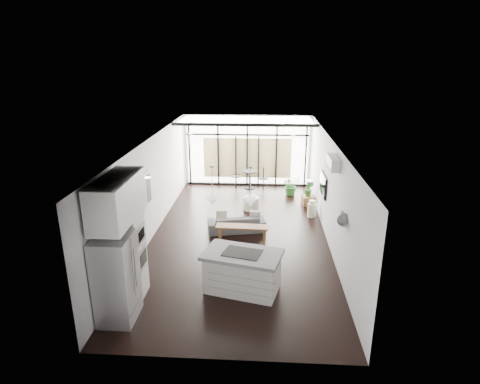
# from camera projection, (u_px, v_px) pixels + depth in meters

# --- Properties ---
(floor) EXTENTS (5.00, 10.00, 0.00)m
(floor) POSITION_uv_depth(u_px,v_px,m) (239.00, 236.00, 11.62)
(floor) COLOR black
(floor) RESTS_ON ground
(ceiling) EXTENTS (5.00, 10.00, 0.00)m
(ceiling) POSITION_uv_depth(u_px,v_px,m) (239.00, 141.00, 10.72)
(ceiling) COLOR white
(ceiling) RESTS_ON ground
(wall_left) EXTENTS (0.02, 10.00, 2.80)m
(wall_left) POSITION_uv_depth(u_px,v_px,m) (151.00, 189.00, 11.31)
(wall_left) COLOR silver
(wall_left) RESTS_ON ground
(wall_right) EXTENTS (0.02, 10.00, 2.80)m
(wall_right) POSITION_uv_depth(u_px,v_px,m) (330.00, 192.00, 11.02)
(wall_right) COLOR silver
(wall_right) RESTS_ON ground
(wall_back) EXTENTS (5.00, 0.02, 2.80)m
(wall_back) POSITION_uv_depth(u_px,v_px,m) (247.00, 150.00, 15.89)
(wall_back) COLOR silver
(wall_back) RESTS_ON ground
(wall_front) EXTENTS (5.00, 0.02, 2.80)m
(wall_front) POSITION_uv_depth(u_px,v_px,m) (220.00, 289.00, 6.44)
(wall_front) COLOR silver
(wall_front) RESTS_ON ground
(glazing) EXTENTS (5.00, 0.20, 2.80)m
(glazing) POSITION_uv_depth(u_px,v_px,m) (247.00, 151.00, 15.78)
(glazing) COLOR black
(glazing) RESTS_ON ground
(skylight) EXTENTS (4.70, 1.90, 0.06)m
(skylight) POSITION_uv_depth(u_px,v_px,m) (246.00, 120.00, 14.51)
(skylight) COLOR white
(skylight) RESTS_ON ceiling
(neighbour_building) EXTENTS (3.50, 0.02, 1.60)m
(neighbour_building) POSITION_uv_depth(u_px,v_px,m) (247.00, 158.00, 15.94)
(neighbour_building) COLOR beige
(neighbour_building) RESTS_ON ground
(island) EXTENTS (1.86, 1.37, 0.91)m
(island) POSITION_uv_depth(u_px,v_px,m) (242.00, 272.00, 8.81)
(island) COLOR silver
(island) RESTS_ON floor
(cooktop) EXTENTS (0.92, 0.72, 0.01)m
(cooktop) POSITION_uv_depth(u_px,v_px,m) (242.00, 253.00, 8.66)
(cooktop) COLOR black
(cooktop) RESTS_ON island
(fridge) EXTENTS (0.68, 0.85, 1.76)m
(fridge) POSITION_uv_depth(u_px,v_px,m) (116.00, 278.00, 7.72)
(fridge) COLOR gray
(fridge) RESTS_ON floor
(appliance_column) EXTENTS (0.66, 0.69, 2.55)m
(appliance_column) POSITION_uv_depth(u_px,v_px,m) (125.00, 242.00, 8.36)
(appliance_column) COLOR silver
(appliance_column) RESTS_ON floor
(upper_cabinets) EXTENTS (0.62, 1.75, 0.86)m
(upper_cabinets) POSITION_uv_depth(u_px,v_px,m) (118.00, 199.00, 7.68)
(upper_cabinets) COLOR silver
(upper_cabinets) RESTS_ON wall_left
(pendant_left) EXTENTS (0.26, 0.26, 0.18)m
(pendant_left) POSITION_uv_depth(u_px,v_px,m) (213.00, 202.00, 8.49)
(pendant_left) COLOR white
(pendant_left) RESTS_ON ceiling
(pendant_right) EXTENTS (0.26, 0.26, 0.18)m
(pendant_right) POSITION_uv_depth(u_px,v_px,m) (250.00, 203.00, 8.44)
(pendant_right) COLOR white
(pendant_right) RESTS_ON ceiling
(sofa) EXTENTS (1.75, 0.83, 0.66)m
(sofa) POSITION_uv_depth(u_px,v_px,m) (236.00, 220.00, 11.87)
(sofa) COLOR #535255
(sofa) RESTS_ON floor
(console_bench) EXTENTS (1.47, 0.41, 0.47)m
(console_bench) POSITION_uv_depth(u_px,v_px,m) (242.00, 234.00, 11.22)
(console_bench) COLOR brown
(console_bench) RESTS_ON floor
(pouf) EXTENTS (0.68, 0.68, 0.43)m
(pouf) POSITION_uv_depth(u_px,v_px,m) (251.00, 203.00, 13.58)
(pouf) COLOR beige
(pouf) RESTS_ON floor
(crate) EXTENTS (0.48, 0.48, 0.32)m
(crate) POSITION_uv_depth(u_px,v_px,m) (308.00, 201.00, 14.00)
(crate) COLOR brown
(crate) RESTS_ON floor
(plant_tall) EXTENTS (0.90, 0.94, 0.58)m
(plant_tall) POSITION_uv_depth(u_px,v_px,m) (291.00, 187.00, 15.01)
(plant_tall) COLOR #256423
(plant_tall) RESTS_ON floor
(plant_crate) EXTENTS (0.44, 0.62, 0.25)m
(plant_crate) POSITION_uv_depth(u_px,v_px,m) (309.00, 193.00, 13.91)
(plant_crate) COLOR #256423
(plant_crate) RESTS_ON crate
(milk_can) EXTENTS (0.30, 0.30, 0.56)m
(milk_can) POSITION_uv_depth(u_px,v_px,m) (312.00, 209.00, 12.92)
(milk_can) COLOR #EEE8CE
(milk_can) RESTS_ON floor
(bistro_set) EXTENTS (1.46, 0.82, 0.66)m
(bistro_set) POSITION_uv_depth(u_px,v_px,m) (250.00, 180.00, 15.74)
(bistro_set) COLOR black
(bistro_set) RESTS_ON floor
(tv) EXTENTS (0.05, 1.10, 0.65)m
(tv) POSITION_uv_depth(u_px,v_px,m) (323.00, 185.00, 12.00)
(tv) COLOR black
(tv) RESTS_ON wall_right
(ac_unit) EXTENTS (0.22, 0.90, 0.30)m
(ac_unit) POSITION_uv_depth(u_px,v_px,m) (333.00, 162.00, 9.93)
(ac_unit) COLOR white
(ac_unit) RESTS_ON wall_right
(framed_art) EXTENTS (0.04, 0.70, 0.90)m
(framed_art) POSITION_uv_depth(u_px,v_px,m) (147.00, 189.00, 10.79)
(framed_art) COLOR black
(framed_art) RESTS_ON wall_left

